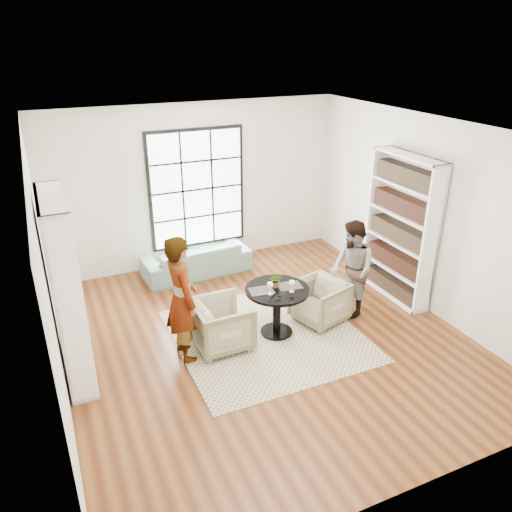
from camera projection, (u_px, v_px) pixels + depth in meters
name	position (u px, v px, depth m)	size (l,w,h in m)	color
ground	(264.00, 337.00, 7.32)	(6.00, 6.00, 0.00)	brown
room_shell	(249.00, 246.00, 7.25)	(6.00, 6.01, 6.00)	silver
rug	(267.00, 335.00, 7.36)	(2.61, 2.61, 0.01)	#BFAD8F
pedestal_table	(277.00, 301.00, 7.21)	(0.93, 0.93, 0.74)	black
sofa	(196.00, 259.00, 9.15)	(1.95, 0.76, 0.57)	gray
armchair_left	(222.00, 324.00, 6.98)	(0.76, 0.78, 0.71)	tan
armchair_right	(320.00, 301.00, 7.62)	(0.71, 0.73, 0.66)	tan
person_left	(182.00, 299.00, 6.56)	(0.65, 0.42, 1.77)	gray
person_right	(352.00, 269.00, 7.65)	(0.75, 0.58, 1.54)	gray
placemat_left	(261.00, 291.00, 7.06)	(0.34, 0.26, 0.01)	#272321
placemat_right	(290.00, 286.00, 7.19)	(0.34, 0.26, 0.01)	#272321
cutlery_left	(261.00, 290.00, 7.06)	(0.14, 0.22, 0.01)	silver
cutlery_right	(290.00, 286.00, 7.19)	(0.14, 0.22, 0.01)	silver
wine_glass_left	(270.00, 285.00, 6.92)	(0.09, 0.09, 0.20)	silver
wine_glass_right	(292.00, 283.00, 6.99)	(0.08, 0.08, 0.18)	silver
flower_centerpiece	(276.00, 280.00, 7.13)	(0.19, 0.16, 0.21)	gray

